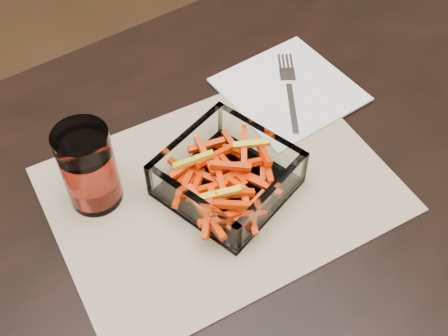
{
  "coord_description": "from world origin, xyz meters",
  "views": [
    {
      "loc": [
        -0.28,
        -0.32,
        1.37
      ],
      "look_at": [
        -0.01,
        0.07,
        0.78
      ],
      "focal_mm": 45.0,
      "sensor_mm": 36.0,
      "label": 1
    }
  ],
  "objects_px": {
    "tumbler": "(89,170)",
    "fork": "(289,89)",
    "glass_bowl": "(227,177)",
    "dining_table": "(259,247)"
  },
  "relations": [
    {
      "from": "tumbler",
      "to": "fork",
      "type": "xyz_separation_m",
      "value": [
        0.34,
        0.01,
        -0.05
      ]
    },
    {
      "from": "glass_bowl",
      "to": "tumbler",
      "type": "relative_size",
      "value": 1.53
    },
    {
      "from": "tumbler",
      "to": "fork",
      "type": "distance_m",
      "value": 0.35
    },
    {
      "from": "dining_table",
      "to": "glass_bowl",
      "type": "bearing_deg",
      "value": 104.72
    },
    {
      "from": "dining_table",
      "to": "glass_bowl",
      "type": "relative_size",
      "value": 8.44
    },
    {
      "from": "tumbler",
      "to": "dining_table",
      "type": "bearing_deg",
      "value": -41.41
    },
    {
      "from": "glass_bowl",
      "to": "fork",
      "type": "height_order",
      "value": "glass_bowl"
    },
    {
      "from": "glass_bowl",
      "to": "tumbler",
      "type": "distance_m",
      "value": 0.18
    },
    {
      "from": "glass_bowl",
      "to": "tumbler",
      "type": "xyz_separation_m",
      "value": [
        -0.15,
        0.09,
        0.03
      ]
    },
    {
      "from": "dining_table",
      "to": "tumbler",
      "type": "xyz_separation_m",
      "value": [
        -0.17,
        0.15,
        0.15
      ]
    }
  ]
}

